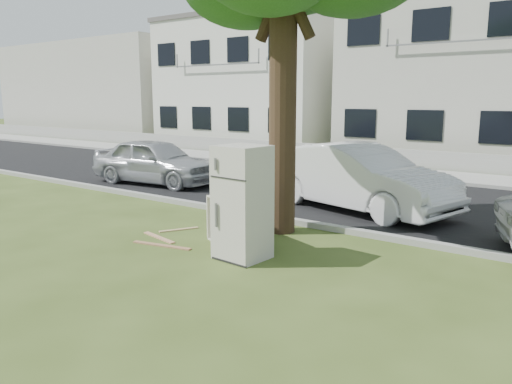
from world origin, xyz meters
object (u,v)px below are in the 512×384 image
Objects in this scene: cabinet at (237,221)px; car_left at (155,161)px; car_center at (358,178)px; fridge at (242,203)px.

cabinet is 7.13m from car_left.
car_left is (-6.13, 3.62, 0.28)m from cabinet.
car_left is at bearing 170.25° from cabinet.
cabinet is 0.23× the size of car_center.
fridge is 0.45× the size of car_left.
car_left reaches higher than cabinet.
cabinet is at bearing -127.06° from car_left.
fridge is 7.96m from car_left.
cabinet is (-0.61, 0.62, -0.52)m from fridge.
fridge is 4.53m from car_center.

